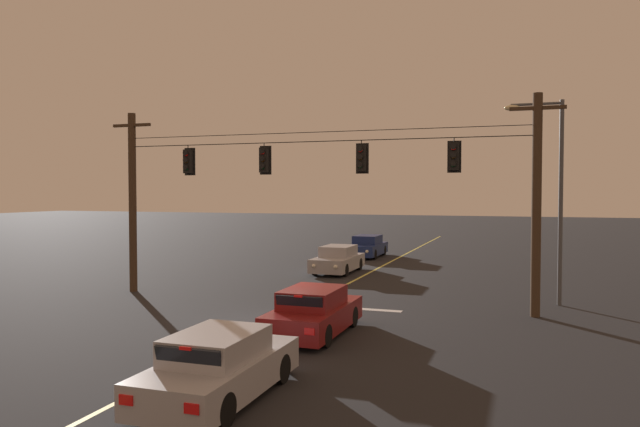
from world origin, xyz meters
name	(u,v)px	position (x,y,z in m)	size (l,w,h in m)	color
ground_plane	(271,324)	(0.00, 0.00, 0.00)	(180.00, 180.00, 0.00)	black
lane_centre_stripe	(354,280)	(0.00, 9.86, 0.00)	(0.14, 60.00, 0.01)	#D1C64C
stop_bar_paint	(355,308)	(1.90, 3.26, 0.00)	(3.40, 0.36, 0.01)	silver
signal_span_assembly	(311,200)	(0.00, 3.86, 3.90)	(17.83, 0.32, 7.50)	#423021
traffic_light_leftmost	(188,161)	(-5.32, 3.85, 5.45)	(0.48, 0.41, 1.22)	black
traffic_light_left_inner	(264,160)	(-1.95, 3.85, 5.45)	(0.48, 0.41, 1.22)	black
traffic_light_centre	(361,158)	(1.95, 3.85, 5.45)	(0.48, 0.41, 1.22)	black
traffic_light_right_inner	(454,156)	(5.28, 3.85, 5.45)	(0.48, 0.41, 1.22)	black
car_waiting_near_lane	(314,313)	(1.80, -0.94, 0.65)	(1.80, 4.33, 1.39)	maroon
car_oncoming_lead	(338,260)	(-1.60, 12.39, 0.65)	(1.80, 4.42, 1.39)	#A5A5AD
car_oncoming_trailing	(367,247)	(-2.04, 20.18, 0.65)	(1.80, 4.42, 1.39)	navy
car_waiting_second_near	(219,367)	(1.83, -6.77, 0.65)	(1.80, 4.33, 1.39)	#A5A5AD
street_lamp_corner	(552,182)	(8.56, 6.32, 4.59)	(2.11, 0.30, 7.59)	#4C4F54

